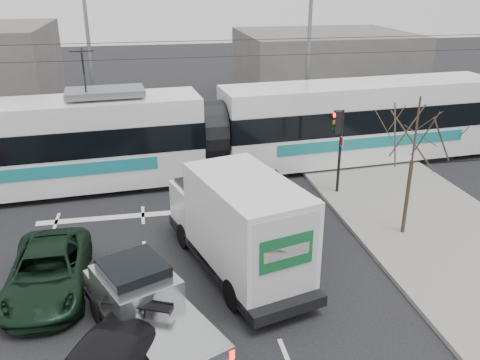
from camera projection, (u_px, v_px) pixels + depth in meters
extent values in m
plane|color=black|center=(204.00, 298.00, 14.98)|extent=(120.00, 120.00, 0.00)
cube|color=gray|center=(479.00, 265.00, 16.52)|extent=(6.00, 60.00, 0.15)
cube|color=#33302D|center=(178.00, 176.00, 24.08)|extent=(60.00, 1.60, 0.03)
cube|color=#67625D|center=(323.00, 66.00, 37.99)|extent=(12.00, 10.00, 5.00)
cylinder|color=#47382B|center=(407.00, 197.00, 18.01)|extent=(0.14, 0.14, 2.75)
cylinder|color=#47382B|center=(416.00, 129.00, 17.07)|extent=(0.07, 0.07, 2.25)
cylinder|color=black|center=(340.00, 152.00, 21.32)|extent=(0.12, 0.12, 3.60)
cube|color=black|center=(338.00, 122.00, 20.80)|extent=(0.28, 0.28, 0.95)
cylinder|color=#FF0C07|center=(335.00, 115.00, 20.66)|extent=(0.06, 0.20, 0.20)
cylinder|color=orange|center=(334.00, 122.00, 20.77)|extent=(0.06, 0.20, 0.20)
cylinder|color=#05330C|center=(334.00, 129.00, 20.88)|extent=(0.06, 0.20, 0.20)
cube|color=white|center=(342.00, 142.00, 20.99)|extent=(0.02, 0.30, 0.40)
cylinder|color=slate|center=(308.00, 62.00, 27.35)|extent=(0.20, 0.20, 9.00)
cylinder|color=slate|center=(91.00, 63.00, 27.16)|extent=(0.20, 0.20, 9.00)
cylinder|color=black|center=(172.00, 58.00, 22.02)|extent=(60.00, 0.03, 0.03)
cylinder|color=black|center=(172.00, 42.00, 21.76)|extent=(60.00, 0.03, 0.03)
cube|color=white|center=(40.00, 168.00, 21.85)|extent=(14.18, 4.08, 1.70)
cube|color=black|center=(35.00, 139.00, 21.35)|extent=(14.26, 4.12, 1.16)
cube|color=white|center=(31.00, 115.00, 20.96)|extent=(14.17, 3.96, 1.08)
cube|color=teal|center=(35.00, 174.00, 20.41)|extent=(9.76, 0.83, 0.54)
cube|color=white|center=(359.00, 140.00, 25.64)|extent=(14.18, 4.08, 1.70)
cube|color=black|center=(361.00, 114.00, 25.15)|extent=(14.26, 4.12, 1.16)
cube|color=white|center=(363.00, 94.00, 24.76)|extent=(14.17, 3.96, 1.08)
cube|color=teal|center=(374.00, 143.00, 24.20)|extent=(9.76, 0.83, 0.54)
cylinder|color=black|center=(211.00, 131.00, 23.34)|extent=(1.32, 2.90, 2.82)
cube|color=slate|center=(105.00, 92.00, 21.43)|extent=(3.39, 2.02, 0.27)
cube|color=black|center=(164.00, 176.00, 23.52)|extent=(2.37, 2.66, 0.39)
cube|color=black|center=(258.00, 167.00, 24.66)|extent=(2.37, 2.66, 0.39)
cube|color=black|center=(422.00, 151.00, 26.94)|extent=(2.37, 2.66, 0.39)
cube|color=black|center=(154.00, 328.00, 12.92)|extent=(3.76, 5.45, 0.22)
cube|color=#A7A9AC|center=(136.00, 290.00, 13.40)|extent=(2.49, 2.70, 1.03)
cube|color=black|center=(133.00, 271.00, 13.26)|extent=(2.02, 2.04, 0.49)
cube|color=#A7A9AC|center=(118.00, 276.00, 14.41)|extent=(1.93, 1.55, 0.49)
cube|color=#A7A9AC|center=(174.00, 341.00, 11.93)|extent=(2.55, 2.84, 0.58)
cube|color=#FF0C07|center=(232.00, 355.00, 11.38)|extent=(0.14, 0.12, 0.25)
cylinder|color=black|center=(99.00, 311.00, 13.79)|extent=(0.52, 0.75, 0.71)
cylinder|color=black|center=(154.00, 291.00, 14.67)|extent=(0.52, 0.75, 0.71)
cylinder|color=black|center=(216.00, 356.00, 12.16)|extent=(0.52, 0.75, 0.71)
cube|color=black|center=(237.00, 255.00, 16.25)|extent=(3.96, 7.02, 0.33)
cube|color=white|center=(206.00, 203.00, 18.05)|extent=(2.51, 2.11, 1.52)
cube|color=black|center=(204.00, 187.00, 17.95)|extent=(2.08, 1.52, 0.57)
cube|color=silver|center=(247.00, 224.00, 15.17)|extent=(3.40, 4.96, 2.80)
cube|color=silver|center=(286.00, 259.00, 13.31)|extent=(1.95, 0.58, 2.47)
cube|color=#13562D|center=(287.00, 252.00, 13.19)|extent=(1.54, 0.44, 0.95)
cube|color=black|center=(288.00, 311.00, 13.69)|extent=(2.04, 0.77, 0.17)
cylinder|color=black|center=(185.00, 236.00, 17.64)|extent=(0.50, 0.90, 0.85)
cylinder|color=black|center=(236.00, 224.00, 18.47)|extent=(0.50, 0.90, 0.85)
cylinder|color=black|center=(234.00, 295.00, 14.31)|extent=(0.53, 0.99, 0.95)
cylinder|color=black|center=(295.00, 277.00, 15.13)|extent=(0.53, 0.99, 0.95)
cube|color=black|center=(270.00, 222.00, 18.47)|extent=(1.94, 4.58, 0.22)
cube|color=black|center=(264.00, 198.00, 18.96)|extent=(1.74, 1.98, 1.03)
cube|color=black|center=(264.00, 183.00, 18.84)|extent=(1.49, 1.43, 0.49)
cube|color=black|center=(256.00, 192.00, 20.01)|extent=(1.62, 0.91, 0.49)
cube|color=black|center=(279.00, 225.00, 17.45)|extent=(1.75, 2.12, 0.58)
cube|color=silver|center=(291.00, 248.00, 16.50)|extent=(1.53, 0.26, 0.16)
cube|color=#590505|center=(269.00, 240.00, 16.28)|extent=(0.13, 0.08, 0.25)
cube|color=#590505|center=(311.00, 235.00, 16.62)|extent=(0.13, 0.08, 0.25)
cylinder|color=black|center=(240.00, 211.00, 19.63)|extent=(0.30, 0.73, 0.72)
cylinder|color=black|center=(278.00, 207.00, 19.99)|extent=(0.30, 0.73, 0.72)
cylinder|color=black|center=(262.00, 247.00, 17.06)|extent=(0.30, 0.73, 0.72)
cylinder|color=black|center=(304.00, 241.00, 17.41)|extent=(0.30, 0.73, 0.72)
imported|color=black|center=(48.00, 271.00, 15.07)|extent=(2.27, 4.85, 1.34)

